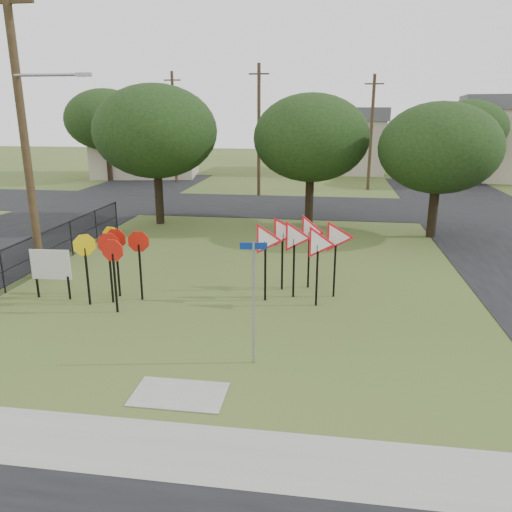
{
  "coord_description": "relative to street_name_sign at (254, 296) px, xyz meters",
  "views": [
    {
      "loc": [
        3.02,
        -11.54,
        5.88
      ],
      "look_at": [
        0.88,
        3.0,
        1.6
      ],
      "focal_mm": 35.0,
      "sensor_mm": 36.0,
      "label": 1
    }
  ],
  "objects": [
    {
      "name": "yield_sign_cluster",
      "position": [
        0.82,
        4.75,
        0.17
      ],
      "size": [
        3.32,
        2.13,
        2.59
      ],
      "color": "black",
      "rests_on": "ground"
    },
    {
      "name": "tree_near_left",
      "position": [
        -7.37,
        14.75,
        3.12
      ],
      "size": [
        6.4,
        6.4,
        7.27
      ],
      "color": "black",
      "rests_on": "ground"
    },
    {
      "name": "utility_pole_main",
      "position": [
        -8.61,
        5.24,
        3.48
      ],
      "size": [
        3.55,
        0.33,
        10.0
      ],
      "color": "#44341F",
      "rests_on": "ground"
    },
    {
      "name": "street_far",
      "position": [
        -1.37,
        20.75,
        -1.72
      ],
      "size": [
        60.0,
        8.0,
        0.02
      ],
      "primitive_type": "cube",
      "color": "black",
      "rests_on": "ground"
    },
    {
      "name": "tree_far_left",
      "position": [
        -17.37,
        30.75,
        3.44
      ],
      "size": [
        6.8,
        6.8,
        7.73
      ],
      "color": "black",
      "rests_on": "ground"
    },
    {
      "name": "tree_near_mid",
      "position": [
        0.63,
        15.75,
        2.81
      ],
      "size": [
        6.0,
        6.0,
        6.8
      ],
      "color": "black",
      "rests_on": "ground"
    },
    {
      "name": "house_mid",
      "position": [
        2.63,
        40.75,
        1.42
      ],
      "size": [
        8.4,
        8.4,
        6.2
      ],
      "color": "#B6AD92",
      "rests_on": "ground"
    },
    {
      "name": "far_pole_b",
      "position": [
        4.63,
        28.75,
        2.62
      ],
      "size": [
        1.4,
        0.24,
        8.5
      ],
      "color": "#44341F",
      "rests_on": "ground"
    },
    {
      "name": "tree_near_right",
      "position": [
        6.63,
        13.75,
        2.49
      ],
      "size": [
        5.6,
        5.6,
        6.33
      ],
      "color": "black",
      "rests_on": "ground"
    },
    {
      "name": "street_name_sign",
      "position": [
        0.0,
        0.0,
        0.0
      ],
      "size": [
        0.62,
        0.1,
        3.02
      ],
      "color": "gray",
      "rests_on": "ground"
    },
    {
      "name": "planting_strip",
      "position": [
        -1.37,
        -4.65,
        -1.72
      ],
      "size": [
        30.0,
        0.8,
        0.02
      ],
      "primitive_type": "cube",
      "color": "#3B501E",
      "rests_on": "ground"
    },
    {
      "name": "sidewalk",
      "position": [
        -1.37,
        -3.45,
        -1.72
      ],
      "size": [
        30.0,
        1.6,
        0.02
      ],
      "primitive_type": "cube",
      "color": "gray",
      "rests_on": "ground"
    },
    {
      "name": "house_left",
      "position": [
        -15.37,
        34.75,
        1.92
      ],
      "size": [
        10.58,
        8.88,
        7.2
      ],
      "color": "#B6AD92",
      "rests_on": "ground"
    },
    {
      "name": "house_right",
      "position": [
        16.63,
        36.75,
        1.92
      ],
      "size": [
        8.3,
        8.3,
        7.2
      ],
      "color": "#B6AD92",
      "rests_on": "ground"
    },
    {
      "name": "far_pole_c",
      "position": [
        -11.37,
        30.75,
        2.87
      ],
      "size": [
        1.4,
        0.24,
        9.0
      ],
      "color": "#44341F",
      "rests_on": "ground"
    },
    {
      "name": "info_board",
      "position": [
        -7.1,
        3.35,
        -0.64
      ],
      "size": [
        1.32,
        0.11,
        1.64
      ],
      "color": "black",
      "rests_on": "ground"
    },
    {
      "name": "ground",
      "position": [
        -1.37,
        0.75,
        -1.73
      ],
      "size": [
        140.0,
        140.0,
        0.0
      ],
      "primitive_type": "plane",
      "color": "#3B501E"
    },
    {
      "name": "stop_sign_cluster",
      "position": [
        -4.98,
        3.41,
        -0.01
      ],
      "size": [
        2.14,
        1.73,
        2.3
      ],
      "color": "black",
      "rests_on": "ground"
    },
    {
      "name": "far_pole_a",
      "position": [
        -3.37,
        24.75,
        2.87
      ],
      "size": [
        1.4,
        0.24,
        9.0
      ],
      "color": "#44341F",
      "rests_on": "ground"
    },
    {
      "name": "curb_pad",
      "position": [
        -1.37,
        -1.65,
        -1.72
      ],
      "size": [
        2.0,
        1.2,
        0.02
      ],
      "primitive_type": "cube",
      "color": "gray",
      "rests_on": "ground"
    },
    {
      "name": "tree_far_right",
      "position": [
        12.63,
        32.75,
        2.81
      ],
      "size": [
        6.0,
        6.0,
        6.8
      ],
      "color": "black",
      "rests_on": "ground"
    },
    {
      "name": "street_left",
      "position": [
        -13.37,
        10.75,
        -1.72
      ],
      "size": [
        8.0,
        50.0,
        0.02
      ],
      "primitive_type": "cube",
      "color": "black",
      "rests_on": "ground"
    },
    {
      "name": "fence_run",
      "position": [
        -8.97,
        7.0,
        -0.95
      ],
      "size": [
        0.05,
        11.55,
        1.5
      ],
      "color": "black",
      "rests_on": "ground"
    }
  ]
}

